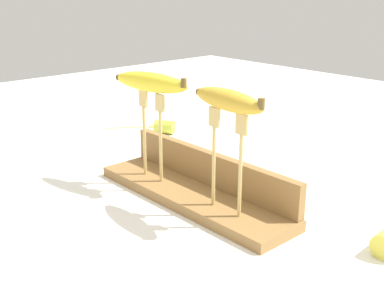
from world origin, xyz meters
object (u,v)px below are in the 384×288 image
fork_stand_left (152,128)px  banana_raised_left (151,82)px  fork_stand_right (227,152)px  banana_raised_right (228,100)px  fork_fallen_near (142,126)px  banana_chunk_near (164,127)px

fork_stand_left → banana_raised_left: banana_raised_left is taller
banana_raised_left → fork_stand_right: bearing=0.0°
banana_raised_right → fork_fallen_near: 0.70m
fork_stand_left → banana_raised_left: 0.10m
banana_raised_left → fork_fallen_near: (-0.39, 0.26, -0.23)m
fork_stand_left → banana_chunk_near: 0.42m
banana_raised_right → banana_chunk_near: banana_raised_right is taller
fork_fallen_near → banana_chunk_near: bearing=7.8°
fork_stand_right → fork_fallen_near: bearing=157.1°
fork_stand_right → banana_raised_left: size_ratio=1.00×
fork_fallen_near → banana_chunk_near: banana_chunk_near is taller
fork_stand_right → banana_chunk_near: size_ratio=2.79×
fork_stand_left → banana_raised_right: bearing=0.0°
fork_stand_right → banana_chunk_near: (-0.52, 0.27, -0.12)m
fork_stand_left → fork_stand_right: fork_stand_right is taller
banana_raised_left → fork_fallen_near: bearing=146.7°
banana_raised_right → banana_chunk_near: 0.62m
fork_stand_left → banana_chunk_near: fork_stand_left is taller
fork_stand_right → fork_fallen_near: size_ratio=1.31×
banana_raised_left → banana_chunk_near: bearing=137.7°
fork_stand_left → banana_raised_left: size_ratio=0.99×
fork_stand_left → banana_raised_left: bearing=-167.7°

